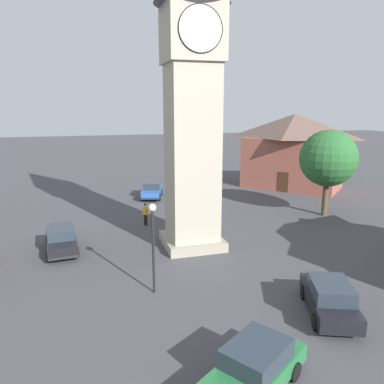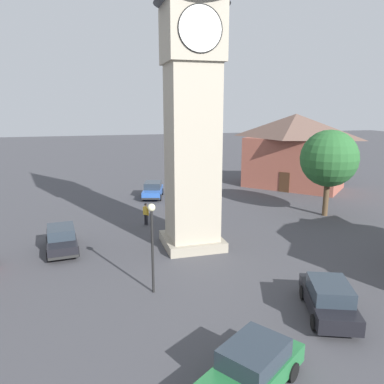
# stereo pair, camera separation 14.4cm
# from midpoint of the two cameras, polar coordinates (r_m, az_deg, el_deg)

# --- Properties ---
(ground_plane) EXTENTS (200.00, 200.00, 0.00)m
(ground_plane) POSITION_cam_midpoint_polar(r_m,az_deg,el_deg) (24.24, 0.17, -8.17)
(ground_plane) COLOR #424247
(clock_tower) EXTENTS (4.36, 4.36, 20.36)m
(clock_tower) POSITION_cam_midpoint_polar(r_m,az_deg,el_deg) (22.85, 0.19, 20.88)
(clock_tower) COLOR gray
(clock_tower) RESTS_ON ground
(car_blue_kerb) EXTENTS (2.09, 4.27, 1.53)m
(car_blue_kerb) POSITION_cam_midpoint_polar(r_m,az_deg,el_deg) (24.44, -19.16, -6.83)
(car_blue_kerb) COLOR black
(car_blue_kerb) RESTS_ON ground
(car_silver_kerb) EXTENTS (3.09, 4.46, 1.53)m
(car_silver_kerb) POSITION_cam_midpoint_polar(r_m,az_deg,el_deg) (17.49, 20.37, -14.98)
(car_silver_kerb) COLOR black
(car_silver_kerb) RESTS_ON ground
(car_red_corner) EXTENTS (2.75, 4.43, 1.53)m
(car_red_corner) POSITION_cam_midpoint_polar(r_m,az_deg,el_deg) (36.77, -5.89, 0.33)
(car_red_corner) COLOR #2D5BB7
(car_red_corner) RESTS_ON ground
(car_white_side) EXTENTS (4.37, 3.70, 1.53)m
(car_white_side) POSITION_cam_midpoint_polar(r_m,az_deg,el_deg) (12.97, 9.47, -25.02)
(car_white_side) COLOR #236B38
(car_white_side) RESTS_ON ground
(pedestrian) EXTENTS (0.40, 0.46, 1.69)m
(pedestrian) POSITION_cam_midpoint_polar(r_m,az_deg,el_deg) (28.19, -6.92, -3.06)
(pedestrian) COLOR black
(pedestrian) RESTS_ON ground
(tree) EXTENTS (4.53, 4.53, 6.98)m
(tree) POSITION_cam_midpoint_polar(r_m,az_deg,el_deg) (31.70, 20.35, 4.81)
(tree) COLOR brown
(tree) RESTS_ON ground
(building_shop_left) EXTENTS (11.41, 11.69, 8.01)m
(building_shop_left) POSITION_cam_midpoint_polar(r_m,az_deg,el_deg) (42.31, 15.45, 6.14)
(building_shop_left) COLOR #995142
(building_shop_left) RESTS_ON ground
(lamp_post) EXTENTS (0.36, 0.36, 4.40)m
(lamp_post) POSITION_cam_midpoint_polar(r_m,az_deg,el_deg) (17.46, -5.89, -6.25)
(lamp_post) COLOR black
(lamp_post) RESTS_ON ground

